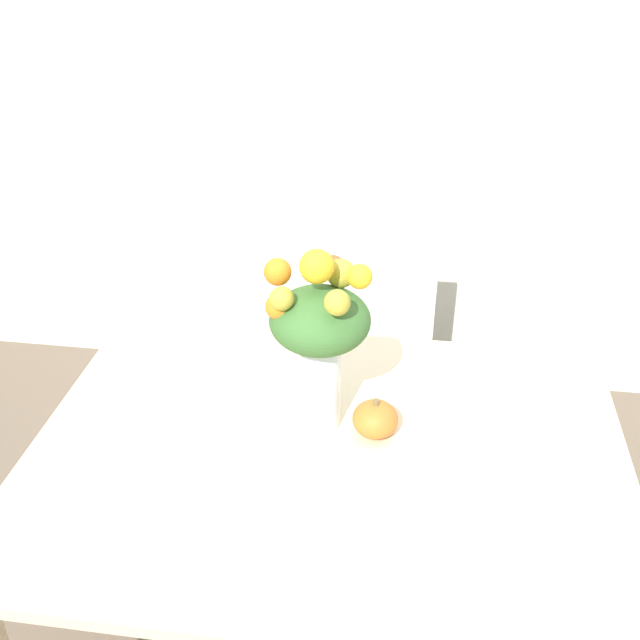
# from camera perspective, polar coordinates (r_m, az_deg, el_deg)

# --- Properties ---
(wall_back) EXTENTS (8.00, 0.06, 2.70)m
(wall_back) POSITION_cam_1_polar(r_m,az_deg,el_deg) (2.78, 4.89, 19.96)
(wall_back) COLOR silver
(wall_back) RESTS_ON ground_plane
(dining_table) EXTENTS (1.33, 0.99, 0.77)m
(dining_table) POSITION_cam_1_polar(r_m,az_deg,el_deg) (1.76, 0.53, -12.30)
(dining_table) COLOR beige
(dining_table) RESTS_ON ground_plane
(flower_vase) EXTENTS (0.24, 0.23, 0.45)m
(flower_vase) POSITION_cam_1_polar(r_m,az_deg,el_deg) (1.63, -0.06, -0.77)
(flower_vase) COLOR silver
(flower_vase) RESTS_ON dining_table
(pumpkin) EXTENTS (0.10, 0.10, 0.10)m
(pumpkin) POSITION_cam_1_polar(r_m,az_deg,el_deg) (1.72, 4.23, -7.53)
(pumpkin) COLOR orange
(pumpkin) RESTS_ON dining_table
(dining_chair_near_window) EXTENTS (0.42, 0.42, 0.85)m
(dining_chair_near_window) POSITION_cam_1_polar(r_m,az_deg,el_deg) (2.56, 4.03, -2.98)
(dining_chair_near_window) COLOR silver
(dining_chair_near_window) RESTS_ON ground_plane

